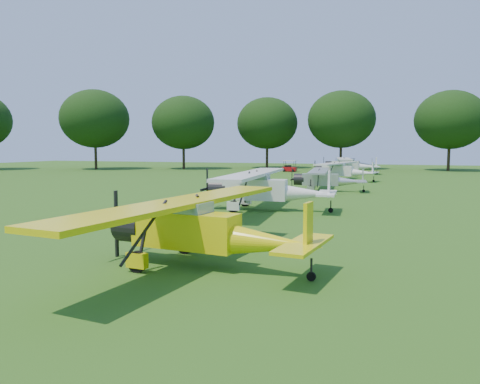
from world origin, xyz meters
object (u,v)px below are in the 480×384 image
at_px(aircraft_3, 265,186).
at_px(aircraft_6, 349,164).
at_px(aircraft_5, 342,169).
at_px(aircraft_4, 326,178).
at_px(aircraft_7, 353,163).
at_px(golf_cart, 289,168).
at_px(aircraft_2, 200,225).

xyz_separation_m(aircraft_3, aircraft_6, (0.72, 38.59, -0.04)).
bearing_deg(aircraft_6, aircraft_5, -96.27).
relative_size(aircraft_4, aircraft_7, 1.02).
height_order(aircraft_4, aircraft_7, aircraft_4).
bearing_deg(aircraft_5, aircraft_7, 102.88).
bearing_deg(aircraft_6, aircraft_4, -97.35).
xyz_separation_m(aircraft_4, aircraft_5, (-0.16, 12.50, 0.12)).
relative_size(aircraft_3, aircraft_4, 1.24).
xyz_separation_m(aircraft_6, golf_cart, (-8.91, 3.07, -0.80)).
relative_size(aircraft_2, aircraft_4, 1.15).
relative_size(aircraft_4, golf_cart, 4.87).
height_order(aircraft_4, golf_cart, aircraft_4).
xyz_separation_m(aircraft_7, golf_cart, (-8.26, -9.80, -0.55)).
xyz_separation_m(aircraft_2, golf_cart, (-9.88, 54.61, -0.74)).
bearing_deg(aircraft_7, aircraft_3, -92.86).
bearing_deg(aircraft_7, aircraft_6, -89.89).
xyz_separation_m(aircraft_5, aircraft_6, (-0.68, 13.28, 0.11)).
bearing_deg(aircraft_2, aircraft_7, 97.72).
bearing_deg(aircraft_4, aircraft_2, -96.45).
height_order(aircraft_3, aircraft_7, aircraft_3).
bearing_deg(aircraft_3, aircraft_5, 82.02).
distance_m(aircraft_2, aircraft_6, 51.54).
relative_size(aircraft_2, aircraft_5, 1.04).
bearing_deg(aircraft_3, aircraft_7, 85.13).
bearing_deg(golf_cart, aircraft_7, 52.61).
bearing_deg(golf_cart, aircraft_5, -56.85).
height_order(aircraft_2, aircraft_3, aircraft_3).
bearing_deg(golf_cart, aircraft_2, -77.00).
xyz_separation_m(aircraft_4, aircraft_7, (-1.49, 38.66, -0.02)).
relative_size(aircraft_7, golf_cart, 4.76).
bearing_deg(aircraft_4, aircraft_7, 85.48).
bearing_deg(aircraft_5, aircraft_2, -79.61).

